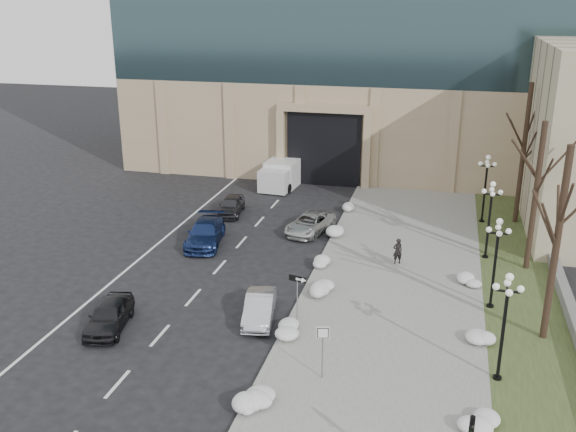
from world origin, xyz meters
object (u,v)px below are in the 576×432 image
Objects in this scene: keep_sign at (323,341)px; car_c at (205,233)px; car_e at (231,205)px; lamppost_b at (496,251)px; car_a at (109,315)px; car_b at (259,308)px; lamppost_c at (490,210)px; pedestrian at (398,251)px; lamppost_d at (486,180)px; car_d at (310,223)px; box_truck at (285,172)px; one_way_sign at (300,285)px; lamppost_a at (505,313)px.

car_c is at bearing 115.54° from keep_sign.
car_e is 0.80× the size of lamppost_b.
car_a is 1.04× the size of car_b.
lamppost_b is 6.50m from lamppost_c.
car_a is 2.61× the size of pedestrian.
lamppost_b is at bearing -90.00° from lamppost_c.
lamppost_d is (4.98, 8.71, 2.19)m from pedestrian.
lamppost_c is at bearing 33.51° from car_b.
car_d is 7.26m from pedestrian.
pedestrian is 5.87m from lamppost_c.
box_truck is 24.45m from lamppost_b.
keep_sign is (4.12, -16.53, 1.17)m from car_d.
lamppost_d reaches higher than car_e.
car_e is (0.16, 16.98, -0.03)m from car_a.
box_truck is 1.46× the size of lamppost_c.
pedestrian is at bearing 69.11° from keep_sign.
keep_sign is at bearing 57.75° from pedestrian.
lamppost_a reaches higher than one_way_sign.
one_way_sign is (-3.85, -8.13, 1.14)m from pedestrian.
car_c reaches higher than car_a.
lamppost_c is at bearing -20.84° from car_e.
car_b is 0.76× the size of car_c.
car_c reaches higher than car_e.
lamppost_b is at bearing 36.67° from one_way_sign.
lamppost_d reaches higher than keep_sign.
lamppost_c is at bearing 90.00° from lamppost_a.
car_d is at bearing 54.94° from car_a.
pedestrian is 0.22× the size of box_truck.
lamppost_d is (16.89, 8.28, 2.35)m from car_c.
lamppost_c is at bearing -90.00° from lamppost_d.
one_way_sign reaches higher than car_c.
one_way_sign is at bearing 5.10° from car_a.
one_way_sign is (1.97, 0.09, 1.39)m from car_b.
lamppost_a is at bearing -39.78° from car_d.
car_a is 10.68m from keep_sign.
car_c is 1.05× the size of lamppost_a.
keep_sign reaches higher than car_a.
one_way_sign is 9.68m from lamppost_b.
lamppost_d is (17.19, 2.45, 2.43)m from car_e.
car_b is at bearing -65.56° from car_c.
one_way_sign is 13.64m from lamppost_c.
car_e is 1.56× the size of keep_sign.
car_d is 0.94× the size of lamppost_d.
lamppost_a is 6.50m from lamppost_b.
car_c is at bearing -173.98° from lamppost_c.
pedestrian is 9.06m from one_way_sign.
one_way_sign is at bearing -156.48° from lamppost_b.
lamppost_d is at bearing -143.31° from pedestrian.
pedestrian is at bearing -20.22° from car_d.
lamppost_b is (0.00, 6.50, 0.00)m from lamppost_a.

